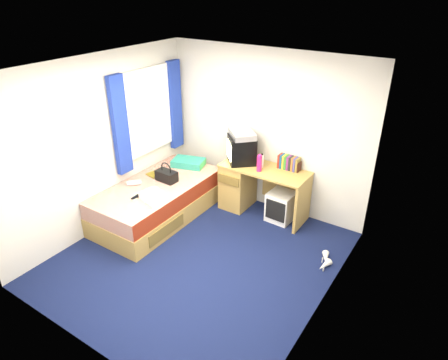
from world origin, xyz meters
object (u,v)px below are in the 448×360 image
Objects in this scene: crt_tv at (241,150)px; pink_water_bottle at (259,164)px; picture_frame at (299,167)px; colour_swatch_fan at (135,197)px; aerosol_can at (262,161)px; white_heels at (325,262)px; storage_cube at (281,206)px; magazine at (157,173)px; water_bottle at (134,183)px; vcr at (242,134)px; remote_control at (136,197)px; handbag at (167,176)px; pillow at (188,163)px; bed at (158,201)px; desk at (248,184)px; towel at (153,196)px.

pink_water_bottle is (0.37, -0.13, -0.08)m from crt_tv.
colour_swatch_fan is at bearing -133.98° from picture_frame.
white_heels is at bearing -27.18° from aerosol_can.
aerosol_can is (-0.37, 0.04, 0.62)m from storage_cube.
white_heels is at bearing 16.33° from colour_swatch_fan.
water_bottle reaches higher than magazine.
picture_frame is 0.73× the size of aerosol_can.
remote_control is (-0.83, -1.40, -0.64)m from vcr.
remote_control reaches higher than colour_swatch_fan.
vcr reaches higher than handbag.
pillow reaches higher than colour_swatch_fan.
vcr reaches higher than aerosol_can.
bed is 0.45m from water_bottle.
desk is at bearing -178.16° from aerosol_can.
vcr is at bearing 90.00° from crt_tv.
pink_water_bottle is at bearing 21.25° from magazine.
white_heels is (2.48, 0.73, -0.51)m from remote_control.
picture_frame is (0.14, 0.20, 0.60)m from storage_cube.
water_bottle is 1.25× the size of remote_control.
picture_frame is 0.50× the size of magazine.
remote_control is at bearing -88.42° from pillow.
white_heels is (1.31, -0.67, -0.81)m from aerosol_can.
water_bottle is at bearing 136.72° from colour_swatch_fan.
magazine is (-1.08, -0.69, -0.40)m from crt_tv.
vcr is at bearing 56.74° from remote_control.
bed is at bearing 36.21° from water_bottle.
magazine is (-0.50, 0.62, -0.04)m from towel.
storage_cube is 1.15m from white_heels.
remote_control is at bearing -40.89° from water_bottle.
remote_control is at bearing -135.90° from storage_cube.
pink_water_bottle is 1.45× the size of remote_control.
towel reaches higher than white_heels.
colour_swatch_fan is (-0.26, -0.08, -0.05)m from towel.
water_bottle is (-1.11, -1.15, -0.62)m from vcr.
water_bottle reaches higher than remote_control.
pink_water_bottle is at bearing 34.11° from bed.
aerosol_can reaches higher than bed.
vcr is (0.85, 0.96, 0.93)m from bed.
crt_tv reaches higher than pillow.
pink_water_bottle is at bearing 3.09° from pillow.
handbag is 2.53m from white_heels.
towel is at bearing -130.78° from picture_frame.
vcr is at bearing -165.61° from picture_frame.
picture_frame is at bearing 17.50° from aerosol_can.
magazine is 1.40× the size of water_bottle.
magazine is at bearing -113.94° from pillow.
towel is at bearing -70.70° from vcr.
desk is 2.37× the size of crt_tv.
crt_tv is 1.74× the size of towel.
handbag reaches higher than bed.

